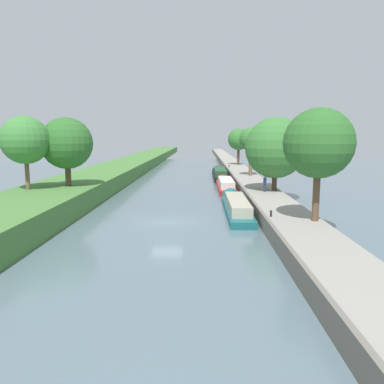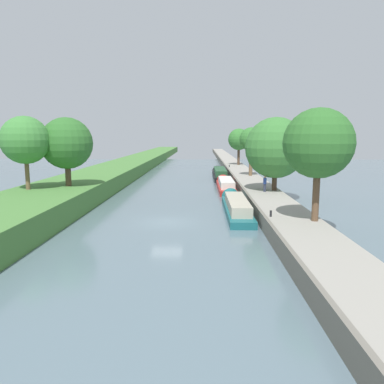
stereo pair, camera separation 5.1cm
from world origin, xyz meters
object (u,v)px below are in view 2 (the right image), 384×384
(narrowboat_teal, at_px, (236,206))
(mooring_bollard_far, at_px, (229,166))
(narrowboat_red, at_px, (225,185))
(narrowboat_black, at_px, (220,174))
(mooring_bollard_near, at_px, (271,214))
(person_walking, at_px, (265,183))

(narrowboat_teal, relative_size, mooring_bollard_far, 30.05)
(narrowboat_red, xyz_separation_m, mooring_bollard_far, (1.91, 20.04, 0.80))
(narrowboat_black, height_order, mooring_bollard_near, narrowboat_black)
(person_walking, bearing_deg, mooring_bollard_far, 92.93)
(narrowboat_black, height_order, mooring_bollard_far, narrowboat_black)
(narrowboat_red, bearing_deg, person_walking, -70.77)
(narrowboat_teal, distance_m, mooring_bollard_near, 7.65)
(narrowboat_teal, distance_m, narrowboat_red, 14.59)
(mooring_bollard_near, xyz_separation_m, mooring_bollard_far, (0.00, 42.01, 0.00))
(narrowboat_red, bearing_deg, mooring_bollard_far, 84.55)
(narrowboat_black, bearing_deg, mooring_bollard_far, 72.65)
(narrowboat_teal, distance_m, narrowboat_black, 28.06)
(narrowboat_teal, relative_size, mooring_bollard_near, 30.05)
(narrowboat_red, distance_m, mooring_bollard_near, 22.07)
(narrowboat_teal, bearing_deg, mooring_bollard_near, -75.86)
(narrowboat_teal, height_order, narrowboat_black, narrowboat_black)
(person_walking, relative_size, mooring_bollard_near, 3.69)
(narrowboat_black, xyz_separation_m, mooring_bollard_near, (2.06, -35.43, 0.73))
(narrowboat_teal, xyz_separation_m, narrowboat_black, (-0.20, 28.06, 0.09))
(narrowboat_red, xyz_separation_m, narrowboat_black, (-0.14, 13.46, 0.08))
(narrowboat_red, height_order, mooring_bollard_far, mooring_bollard_far)
(narrowboat_red, relative_size, mooring_bollard_near, 27.20)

